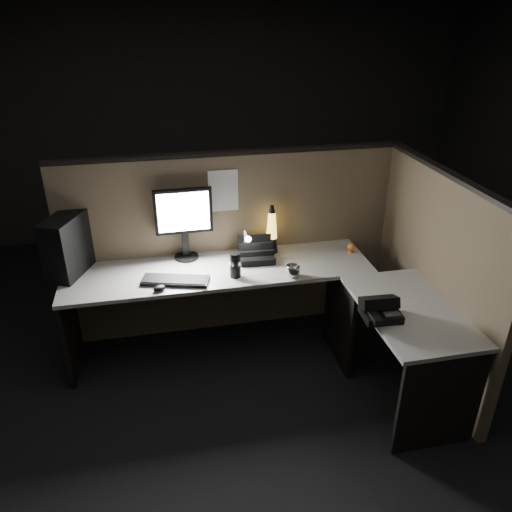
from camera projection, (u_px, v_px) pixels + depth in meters
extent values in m
plane|color=black|center=(255.00, 395.00, 3.58)|extent=(6.00, 6.00, 0.00)
plane|color=#282623|center=(200.00, 119.00, 5.59)|extent=(6.00, 0.00, 6.00)
cube|color=brown|center=(232.00, 246.00, 4.05)|extent=(2.66, 0.06, 1.50)
cube|color=brown|center=(434.00, 278.00, 3.57)|extent=(0.06, 1.66, 1.50)
cube|color=#ABA9A1|center=(219.00, 270.00, 3.75)|extent=(2.30, 0.60, 0.03)
cube|color=#ABA9A1|center=(410.00, 310.00, 3.26)|extent=(0.60, 1.00, 0.03)
cube|color=black|center=(70.00, 328.00, 3.71)|extent=(0.03, 0.55, 0.70)
cube|color=black|center=(440.00, 404.00, 3.01)|extent=(0.55, 0.03, 0.70)
cube|color=black|center=(339.00, 319.00, 3.81)|extent=(0.03, 0.55, 0.70)
cube|color=black|center=(68.00, 245.00, 3.60)|extent=(0.34, 0.46, 0.44)
cylinder|color=black|center=(187.00, 257.00, 3.90)|extent=(0.19, 0.19, 0.02)
cube|color=black|center=(186.00, 243.00, 3.87)|extent=(0.05, 0.04, 0.21)
cube|color=black|center=(183.00, 211.00, 3.75)|extent=(0.44, 0.04, 0.35)
cube|color=white|center=(184.00, 212.00, 3.73)|extent=(0.38, 0.01, 0.30)
cube|color=black|center=(175.00, 280.00, 3.56)|extent=(0.50, 0.28, 0.02)
ellipsoid|color=black|center=(159.00, 288.00, 3.45)|extent=(0.11, 0.09, 0.03)
cube|color=silver|center=(245.00, 255.00, 3.91)|extent=(0.04, 0.05, 0.03)
cylinder|color=silver|center=(245.00, 242.00, 3.86)|extent=(0.01, 0.01, 0.19)
cylinder|color=silver|center=(246.00, 235.00, 3.77)|extent=(0.01, 0.12, 0.01)
sphere|color=white|center=(248.00, 239.00, 3.71)|extent=(0.05, 0.05, 0.05)
cube|color=black|center=(256.00, 257.00, 3.86)|extent=(0.27, 0.25, 0.05)
cube|color=black|center=(257.00, 254.00, 3.81)|extent=(0.26, 0.03, 0.09)
cube|color=black|center=(254.00, 243.00, 3.89)|extent=(0.26, 0.03, 0.18)
cone|color=black|center=(271.00, 245.00, 3.97)|extent=(0.11, 0.11, 0.12)
cone|color=yellow|center=(272.00, 225.00, 3.90)|extent=(0.09, 0.09, 0.21)
sphere|color=#855713|center=(272.00, 233.00, 3.93)|extent=(0.04, 0.04, 0.04)
sphere|color=#855713|center=(272.00, 224.00, 3.89)|extent=(0.03, 0.03, 0.03)
cone|color=black|center=(272.00, 209.00, 3.84)|extent=(0.05, 0.05, 0.06)
cylinder|color=black|center=(235.00, 265.00, 3.60)|extent=(0.08, 0.08, 0.19)
imported|color=#B1B1B8|center=(293.00, 271.00, 3.62)|extent=(0.13, 0.13, 0.09)
sphere|color=orange|center=(351.00, 247.00, 3.96)|extent=(0.06, 0.06, 0.06)
cube|color=white|center=(223.00, 191.00, 3.79)|extent=(0.23, 0.00, 0.33)
cube|color=black|center=(381.00, 314.00, 3.15)|extent=(0.24, 0.22, 0.05)
cube|color=black|center=(379.00, 303.00, 3.16)|extent=(0.24, 0.15, 0.11)
cube|color=black|center=(374.00, 316.00, 3.08)|extent=(0.06, 0.17, 0.04)
cube|color=#3F3F42|center=(391.00, 312.00, 3.12)|extent=(0.11, 0.11, 0.00)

